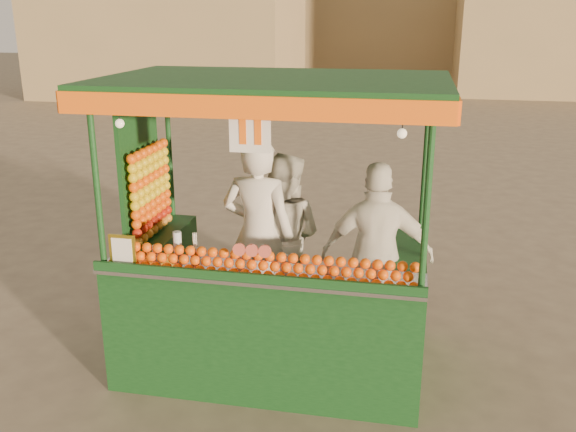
% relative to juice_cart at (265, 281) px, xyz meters
% --- Properties ---
extents(ground, '(90.00, 90.00, 0.00)m').
position_rel_juice_cart_xyz_m(ground, '(0.37, -0.10, -0.89)').
color(ground, '#695B4B').
rests_on(ground, ground).
extents(building_left, '(10.00, 6.00, 6.00)m').
position_rel_juice_cart_xyz_m(building_left, '(-8.63, 19.90, 2.11)').
color(building_left, '#957D55').
rests_on(building_left, ground).
extents(building_right, '(9.00, 6.00, 5.00)m').
position_rel_juice_cart_xyz_m(building_right, '(7.37, 23.90, 1.61)').
color(building_right, '#957D55').
rests_on(building_right, ground).
extents(building_center, '(14.00, 7.00, 7.00)m').
position_rel_juice_cart_xyz_m(building_center, '(-1.63, 29.90, 2.61)').
color(building_center, '#957D55').
rests_on(building_center, ground).
extents(juice_cart, '(3.00, 1.95, 2.73)m').
position_rel_juice_cart_xyz_m(juice_cart, '(0.00, 0.00, 0.00)').
color(juice_cart, '#0E3414').
rests_on(juice_cart, ground).
extents(vendor_left, '(0.71, 0.48, 1.88)m').
position_rel_juice_cart_xyz_m(vendor_left, '(-0.11, 0.21, 0.37)').
color(vendor_left, silver).
rests_on(vendor_left, ground).
extents(vendor_middle, '(0.92, 0.77, 1.68)m').
position_rel_juice_cart_xyz_m(vendor_middle, '(0.07, 0.48, 0.27)').
color(vendor_middle, beige).
rests_on(vendor_middle, ground).
extents(vendor_right, '(1.04, 0.51, 1.71)m').
position_rel_juice_cart_xyz_m(vendor_right, '(1.02, 0.11, 0.29)').
color(vendor_right, white).
rests_on(vendor_right, ground).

